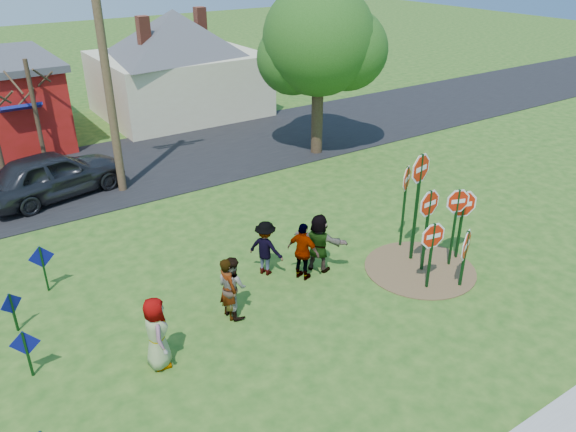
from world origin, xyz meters
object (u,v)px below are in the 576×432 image
person_a (156,333)px  person_b (228,288)px  stop_sign_d (406,186)px  stop_sign_c (457,210)px  stop_sign_b (419,180)px  utility_pole (103,51)px  leafy_tree (321,45)px  suv (53,174)px  stop_sign_a (432,242)px

person_a → person_b: person_a is taller
stop_sign_d → person_a: (-8.35, -0.96, -1.15)m
stop_sign_c → stop_sign_b: bearing=148.2°
utility_pole → leafy_tree: utility_pole is taller
stop_sign_d → utility_pole: utility_pole is taller
person_a → utility_pole: (2.59, 10.02, 4.31)m
stop_sign_c → stop_sign_d: stop_sign_d is taller
stop_sign_d → suv: 12.69m
stop_sign_c → person_a: size_ratio=1.45×
stop_sign_a → leafy_tree: (4.05, 10.44, 3.22)m
person_a → person_b: 2.28m
stop_sign_b → person_a: stop_sign_b is taller
stop_sign_b → stop_sign_d: stop_sign_b is taller
stop_sign_b → person_a: bearing=170.0°
leafy_tree → person_b: bearing=-137.0°
person_b → utility_pole: bearing=-4.2°
utility_pole → leafy_tree: (8.76, -0.74, -0.52)m
utility_pole → stop_sign_c: bearing=-60.1°
stop_sign_a → stop_sign_c: size_ratio=0.83×
person_b → leafy_tree: (9.19, 8.56, 3.83)m
person_a → leafy_tree: 15.15m
stop_sign_c → utility_pole: (-6.14, 10.69, 3.39)m
stop_sign_b → suv: bearing=114.6°
utility_pole → stop_sign_a: bearing=-67.1°
person_b → leafy_tree: leafy_tree is taller
stop_sign_c → person_b: 6.79m
suv → stop_sign_b: bearing=-156.7°
stop_sign_d → person_a: 8.49m
suv → stop_sign_a: bearing=-162.5°
stop_sign_a → suv: bearing=130.0°
stop_sign_d → leafy_tree: size_ratio=0.38×
stop_sign_c → person_b: bearing=-172.7°
stop_sign_c → utility_pole: 12.79m
person_b → leafy_tree: size_ratio=0.23×
stop_sign_c → leafy_tree: 10.69m
stop_sign_d → suv: (-7.99, 9.80, -1.12)m
stop_sign_d → stop_sign_a: bearing=-146.2°
stop_sign_b → stop_sign_c: 1.35m
stop_sign_a → utility_pole: size_ratio=0.22×
stop_sign_b → stop_sign_d: 0.99m
person_b → suv: size_ratio=0.33×
person_a → suv: (0.37, 10.76, 0.03)m
stop_sign_b → person_b: bearing=163.5°
stop_sign_c → utility_pole: size_ratio=0.26×
person_b → stop_sign_b: bearing=-96.7°
suv → leafy_tree: (10.98, -1.48, 3.76)m
stop_sign_c → person_b: (-6.57, 1.39, -0.95)m
stop_sign_a → stop_sign_c: 1.55m
stop_sign_a → utility_pole: (-4.71, 11.18, 3.74)m
stop_sign_b → person_a: (-8.04, -0.19, -1.69)m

